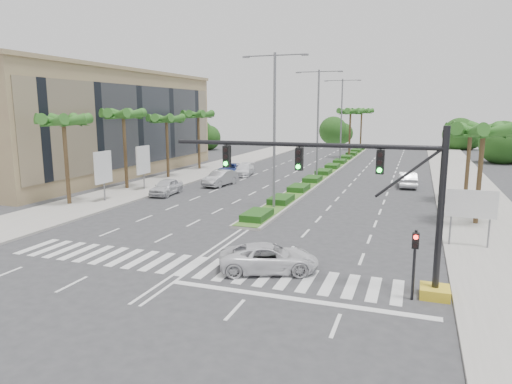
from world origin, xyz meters
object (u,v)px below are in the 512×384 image
car_parked_d (244,170)px  car_crossing (269,258)px  car_parked_c (231,169)px  car_parked_b (220,178)px  car_parked_a (166,187)px  car_right (407,179)px

car_parked_d → car_crossing: 32.91m
car_parked_c → car_parked_d: car_parked_d is taller
car_parked_b → car_parked_a: bearing=-104.8°
car_parked_a → car_crossing: size_ratio=0.89×
car_parked_b → car_right: car_parked_b is taller
car_parked_c → car_parked_a: bearing=-92.1°
car_parked_d → car_parked_c: bearing=-179.6°
car_parked_b → car_parked_d: bearing=100.0°
car_right → car_parked_d: bearing=-11.5°
car_parked_c → car_crossing: (14.49, -30.04, -0.02)m
car_parked_d → car_crossing: (12.93, -30.27, -0.02)m
car_parked_c → car_crossing: size_ratio=1.02×
car_parked_b → car_parked_d: car_parked_b is taller
car_parked_a → car_crossing: bearing=-50.4°
car_parked_c → car_parked_d: 1.58m
car_parked_c → car_parked_b: bearing=-75.1°
car_parked_b → car_crossing: bearing=-53.2°
car_parked_a → car_crossing: 22.16m
car_parked_b → car_right: size_ratio=1.01×
car_parked_c → car_crossing: 33.35m
car_parked_d → car_right: car_right is taller
car_crossing → car_parked_c: bearing=4.5°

